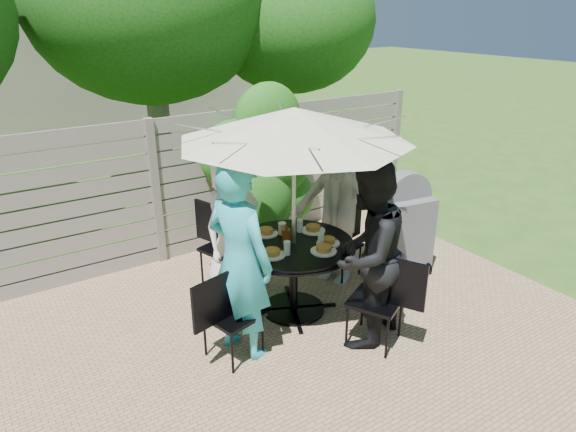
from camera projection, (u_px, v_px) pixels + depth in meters
backyard_envelope at (37, 28)px, 11.33m from camera, size 60.00×60.00×5.00m
patio_table at (294, 264)px, 5.32m from camera, size 1.60×1.60×0.81m
umbrella at (294, 124)px, 4.77m from camera, size 2.91×2.91×2.19m
chair_back at (226, 262)px, 5.94m from camera, size 0.59×0.75×0.98m
person_back at (232, 222)px, 5.67m from camera, size 0.95×0.78×1.66m
chair_left at (233, 332)px, 4.70m from camera, size 0.69×0.53×0.91m
person_left at (240, 262)px, 4.55m from camera, size 0.67×0.80×1.88m
chair_front at (376, 318)px, 4.90m from camera, size 0.62×0.72×0.96m
person_front at (367, 255)px, 4.73m from camera, size 1.08×0.96×1.83m
chair_right at (340, 257)px, 6.16m from camera, size 0.65×0.50×0.85m
person_right at (336, 206)px, 5.79m from camera, size 1.11×1.41×1.92m
plate_back at (266, 232)px, 5.41m from camera, size 0.26×0.26×0.06m
plate_left at (272, 253)px, 4.94m from camera, size 0.26×0.26×0.06m
plate_front at (324, 250)px, 5.02m from camera, size 0.26×0.26×0.06m
plate_right at (313, 229)px, 5.48m from camera, size 0.26×0.26×0.06m
plate_extra at (328, 242)px, 5.19m from camera, size 0.24×0.24×0.06m
glass_left at (287, 248)px, 4.95m from camera, size 0.07×0.07×0.14m
glass_front at (321, 239)px, 5.13m from camera, size 0.07×0.07×0.14m
glass_right at (300, 226)px, 5.45m from camera, size 0.07×0.07×0.14m
syrup_jug at (286, 236)px, 5.18m from camera, size 0.09×0.09×0.16m
coffee_cup at (282, 229)px, 5.40m from camera, size 0.08×0.08×0.12m
bbq_grill at (403, 227)px, 6.19m from camera, size 0.69×0.57×1.27m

